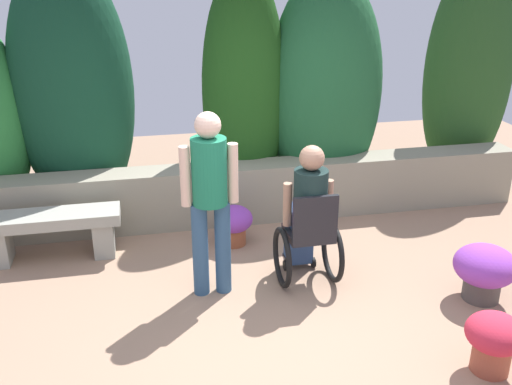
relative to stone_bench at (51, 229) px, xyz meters
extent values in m
plane|color=#96765F|center=(1.86, -1.50, -0.32)|extent=(11.30, 11.30, 0.00)
cube|color=gray|center=(1.86, 0.53, 0.01)|extent=(6.91, 0.39, 0.66)
ellipsoid|color=#113B26|center=(0.25, 1.12, 1.13)|extent=(1.32, 0.93, 2.89)
ellipsoid|color=#1A4515|center=(2.14, 0.97, 1.07)|extent=(0.96, 0.67, 2.77)
ellipsoid|color=#1D552E|center=(3.10, 0.97, 1.04)|extent=(1.37, 0.96, 2.71)
ellipsoid|color=#244B1F|center=(5.07, 1.20, 1.13)|extent=(1.16, 0.81, 2.90)
cube|color=gray|center=(0.50, 0.00, -0.13)|extent=(0.20, 0.32, 0.37)
cube|color=gray|center=(0.00, 0.00, 0.11)|extent=(1.36, 0.38, 0.12)
cube|color=black|center=(2.35, -0.97, 0.18)|extent=(0.40, 0.40, 0.06)
cube|color=black|center=(2.35, -1.15, 0.41)|extent=(0.40, 0.04, 0.40)
cube|color=black|center=(2.35, -0.65, -0.22)|extent=(0.28, 0.12, 0.03)
torus|color=black|center=(2.11, -0.97, -0.04)|extent=(0.05, 0.56, 0.56)
torus|color=black|center=(2.59, -0.97, -0.04)|extent=(0.05, 0.56, 0.56)
cylinder|color=black|center=(2.21, -0.72, -0.27)|extent=(0.03, 0.10, 0.10)
cylinder|color=black|center=(2.49, -0.72, -0.27)|extent=(0.03, 0.10, 0.10)
cube|color=navy|center=(2.35, -0.87, 0.29)|extent=(0.30, 0.40, 0.16)
cube|color=navy|center=(2.35, -0.67, -0.05)|extent=(0.26, 0.14, 0.43)
cylinder|color=#182B29|center=(2.35, -0.99, 0.54)|extent=(0.30, 0.30, 0.50)
cylinder|color=#AA7B62|center=(2.16, -0.93, 0.46)|extent=(0.08, 0.08, 0.40)
cylinder|color=#AA7B62|center=(2.54, -0.93, 0.46)|extent=(0.08, 0.08, 0.40)
sphere|color=#AA7B62|center=(2.35, -0.99, 0.90)|extent=(0.22, 0.22, 0.22)
cylinder|color=#2E5073|center=(1.37, -0.96, 0.11)|extent=(0.14, 0.14, 0.86)
cylinder|color=#2E5073|center=(1.57, -0.96, 0.11)|extent=(0.14, 0.14, 0.86)
cylinder|color=#1B7250|center=(1.47, -0.96, 0.83)|extent=(0.30, 0.30, 0.58)
cylinder|color=beige|center=(1.27, -0.96, 0.81)|extent=(0.09, 0.09, 0.52)
cylinder|color=beige|center=(1.67, -0.96, 0.81)|extent=(0.09, 0.09, 0.52)
sphere|color=beige|center=(1.47, -0.96, 1.23)|extent=(0.22, 0.22, 0.22)
cylinder|color=#9B4E30|center=(1.82, -0.07, -0.21)|extent=(0.25, 0.25, 0.21)
ellipsoid|color=#37531B|center=(1.82, -0.07, -0.07)|extent=(0.28, 0.28, 0.10)
ellipsoid|color=purple|center=(1.82, -0.07, -0.03)|extent=(0.40, 0.40, 0.27)
cylinder|color=#9E4A36|center=(3.30, -2.46, -0.19)|extent=(0.27, 0.27, 0.25)
ellipsoid|color=#1E5127|center=(3.30, -2.46, -0.04)|extent=(0.30, 0.30, 0.10)
ellipsoid|color=#C7293F|center=(3.30, -2.46, 0.00)|extent=(0.42, 0.42, 0.27)
cylinder|color=#4A4442|center=(3.77, -1.57, -0.20)|extent=(0.32, 0.32, 0.24)
ellipsoid|color=#34662D|center=(3.77, -1.57, -0.04)|extent=(0.35, 0.35, 0.12)
ellipsoid|color=purple|center=(3.77, -1.57, 0.01)|extent=(0.54, 0.54, 0.35)
camera|label=1|loc=(0.91, -5.51, 2.50)|focal=41.00mm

